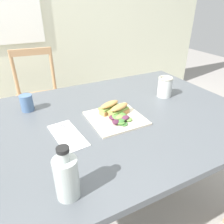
# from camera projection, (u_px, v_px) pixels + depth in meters

# --- Properties ---
(dining_table) EXTENTS (1.43, 0.98, 0.74)m
(dining_table) POSITION_uv_depth(u_px,v_px,m) (110.00, 134.00, 1.10)
(dining_table) COLOR #51565B
(dining_table) RESTS_ON ground
(chair_wooden_far) EXTENTS (0.44, 0.44, 0.87)m
(chair_wooden_far) POSITION_uv_depth(u_px,v_px,m) (39.00, 98.00, 1.96)
(chair_wooden_far) COLOR tan
(chair_wooden_far) RESTS_ON ground
(plate_lunch) EXTENTS (0.25, 0.25, 0.01)m
(plate_lunch) POSITION_uv_depth(u_px,v_px,m) (116.00, 118.00, 1.03)
(plate_lunch) COLOR beige
(plate_lunch) RESTS_ON dining_table
(sandwich_half_front) EXTENTS (0.12, 0.08, 0.06)m
(sandwich_half_front) POSITION_uv_depth(u_px,v_px,m) (119.00, 110.00, 1.04)
(sandwich_half_front) COLOR tan
(sandwich_half_front) RESTS_ON plate_lunch
(sandwich_half_back) EXTENTS (0.12, 0.08, 0.06)m
(sandwich_half_back) POSITION_uv_depth(u_px,v_px,m) (110.00, 107.00, 1.06)
(sandwich_half_back) COLOR tan
(sandwich_half_back) RESTS_ON plate_lunch
(salad_mixed_greens) EXTENTS (0.12, 0.13, 0.03)m
(salad_mixed_greens) POSITION_uv_depth(u_px,v_px,m) (120.00, 118.00, 0.99)
(salad_mixed_greens) COLOR #3D7033
(salad_mixed_greens) RESTS_ON plate_lunch
(napkin_folded) EXTENTS (0.13, 0.24, 0.00)m
(napkin_folded) POSITION_uv_depth(u_px,v_px,m) (68.00, 135.00, 0.91)
(napkin_folded) COLOR white
(napkin_folded) RESTS_ON dining_table
(fork_on_napkin) EXTENTS (0.03, 0.19, 0.00)m
(fork_on_napkin) POSITION_uv_depth(u_px,v_px,m) (66.00, 133.00, 0.92)
(fork_on_napkin) COLOR silver
(fork_on_napkin) RESTS_ON napkin_folded
(bottle_cold_brew) EXTENTS (0.07, 0.07, 0.18)m
(bottle_cold_brew) POSITION_uv_depth(u_px,v_px,m) (67.00, 179.00, 0.61)
(bottle_cold_brew) COLOR black
(bottle_cold_brew) RESTS_ON dining_table
(mason_jar_iced_tea) EXTENTS (0.09, 0.09, 0.12)m
(mason_jar_iced_tea) POSITION_uv_depth(u_px,v_px,m) (165.00, 88.00, 1.25)
(mason_jar_iced_tea) COLOR #995623
(mason_jar_iced_tea) RESTS_ON dining_table
(cup_extra_side) EXTENTS (0.06, 0.06, 0.09)m
(cup_extra_side) POSITION_uv_depth(u_px,v_px,m) (27.00, 103.00, 1.09)
(cup_extra_side) COLOR #4C6B93
(cup_extra_side) RESTS_ON dining_table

